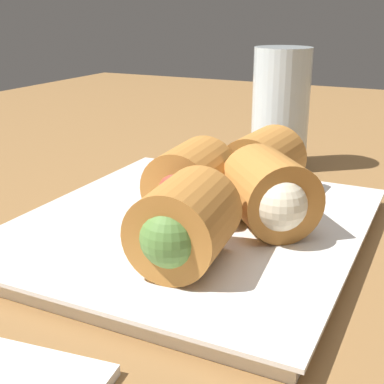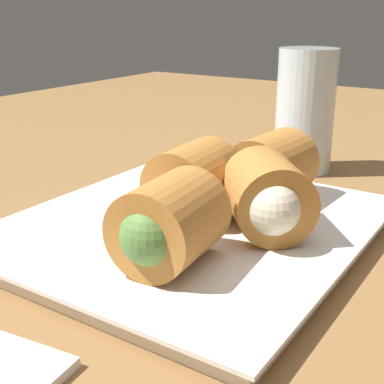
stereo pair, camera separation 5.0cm
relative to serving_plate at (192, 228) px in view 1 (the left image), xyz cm
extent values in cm
cube|color=olive|center=(1.08, 2.01, -1.76)|extent=(180.00, 140.00, 2.00)
cube|color=white|center=(0.00, 0.00, -0.16)|extent=(27.72, 24.83, 1.20)
cube|color=white|center=(0.00, 0.00, 0.59)|extent=(28.83, 25.82, 0.30)
cylinder|color=#B77533|center=(0.67, -5.93, 3.67)|extent=(8.82, 8.73, 5.87)
sphere|color=beige|center=(-1.18, -7.49, 3.67)|extent=(3.81, 3.81, 3.81)
cylinder|color=#B77533|center=(-7.12, -2.97, 3.67)|extent=(7.16, 6.51, 5.87)
sphere|color=#56843D|center=(-9.52, -3.22, 3.67)|extent=(3.81, 3.81, 3.81)
cylinder|color=#B77533|center=(1.48, 0.59, 3.67)|extent=(6.97, 6.29, 5.87)
sphere|color=#B23D2D|center=(-0.93, 0.43, 3.67)|extent=(3.81, 3.81, 3.81)
cylinder|color=#B77533|center=(7.98, -3.08, 3.67)|extent=(6.90, 6.22, 5.87)
sphere|color=#6B9E47|center=(5.57, -2.95, 3.67)|extent=(3.81, 3.81, 3.81)
cylinder|color=silver|center=(22.52, -0.05, 5.96)|extent=(6.36, 6.36, 13.44)
camera|label=1|loc=(-35.45, -17.34, 16.82)|focal=50.00mm
camera|label=2|loc=(-32.97, -21.68, 16.82)|focal=50.00mm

